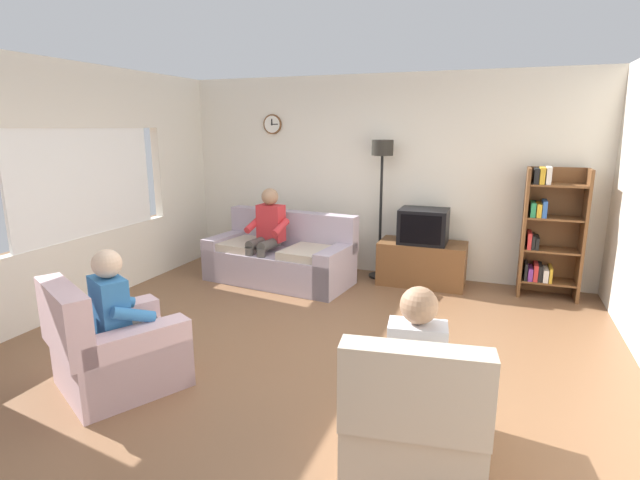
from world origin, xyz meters
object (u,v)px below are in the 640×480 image
at_px(tv, 423,226).
at_px(person_on_couch, 267,231).
at_px(tv_stand, 422,263).
at_px(armchair_near_window, 115,352).
at_px(couch, 281,258).
at_px(armchair_near_bookshelf, 413,417).
at_px(bookshelf, 548,232).
at_px(person_in_left_armchair, 123,312).
at_px(person_in_right_armchair, 416,363).
at_px(floor_lamp, 382,171).

relative_size(tv, person_on_couch, 0.48).
relative_size(tv_stand, armchair_near_window, 0.95).
height_order(couch, armchair_near_bookshelf, same).
xyz_separation_m(bookshelf, person_in_left_armchair, (-3.27, -3.43, -0.18)).
relative_size(bookshelf, person_in_right_armchair, 1.40).
distance_m(bookshelf, person_on_couch, 3.45).
relative_size(armchair_near_bookshelf, person_in_right_armchair, 0.88).
bearing_deg(bookshelf, person_in_right_armchair, -105.77).
bearing_deg(tv_stand, armchair_near_bookshelf, -82.16).
relative_size(bookshelf, person_on_couch, 1.26).
distance_m(couch, armchair_near_window, 2.92).
height_order(couch, person_on_couch, person_on_couch).
bearing_deg(person_in_right_armchair, person_in_left_armchair, 178.60).
distance_m(bookshelf, person_in_right_armchair, 3.63).
xyz_separation_m(armchair_near_bookshelf, person_in_left_armchair, (-2.30, 0.14, 0.32)).
bearing_deg(armchair_near_bookshelf, floor_lamp, 106.58).
bearing_deg(person_in_left_armchair, person_in_right_armchair, -1.40).
relative_size(tv_stand, person_in_right_armchair, 0.98).
distance_m(tv, person_on_couch, 2.02).
bearing_deg(person_on_couch, floor_lamp, 28.67).
height_order(person_in_left_armchair, person_in_right_armchair, same).
bearing_deg(tv_stand, person_in_left_armchair, -118.42).
bearing_deg(bookshelf, person_in_left_armchair, -133.64).
xyz_separation_m(bookshelf, floor_lamp, (-2.05, 0.03, 0.66)).
distance_m(tv_stand, person_on_couch, 2.07).
bearing_deg(bookshelf, floor_lamp, 179.25).
distance_m(armchair_near_bookshelf, person_in_right_armchair, 0.33).
bearing_deg(person_in_right_armchair, armchair_near_window, -179.44).
relative_size(armchair_near_window, person_in_left_armchair, 1.03).
bearing_deg(floor_lamp, armchair_near_window, -109.75).
xyz_separation_m(armchair_near_bookshelf, person_in_right_armchair, (-0.01, 0.09, 0.32)).
bearing_deg(bookshelf, armchair_near_bookshelf, -105.21).
bearing_deg(person_in_left_armchair, floor_lamp, 70.46).
xyz_separation_m(person_in_left_armchair, person_in_right_armchair, (2.29, -0.06, 0.00)).
relative_size(armchair_near_window, person_on_couch, 0.93).
distance_m(floor_lamp, person_in_left_armchair, 3.77).
distance_m(couch, armchair_near_bookshelf, 3.75).
bearing_deg(armchair_near_bookshelf, person_in_right_armchair, 97.84).
xyz_separation_m(couch, bookshelf, (3.24, 0.59, 0.47)).
xyz_separation_m(floor_lamp, person_in_left_armchair, (-1.23, -3.46, -0.85)).
bearing_deg(person_in_left_armchair, armchair_near_bookshelf, -3.59).
distance_m(couch, floor_lamp, 1.76).
xyz_separation_m(couch, armchair_near_window, (-0.08, -2.92, -0.02)).
height_order(couch, tv_stand, couch).
distance_m(tv, bookshelf, 1.46).
xyz_separation_m(armchair_near_window, armchair_near_bookshelf, (2.34, -0.07, 0.00)).
relative_size(couch, floor_lamp, 1.08).
xyz_separation_m(armchair_near_window, person_on_couch, (-0.06, 2.81, 0.41)).
bearing_deg(couch, tv, 15.57).
distance_m(person_on_couch, person_in_right_armchair, 3.68).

